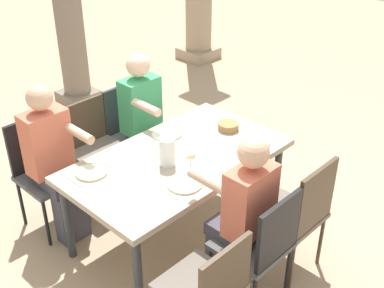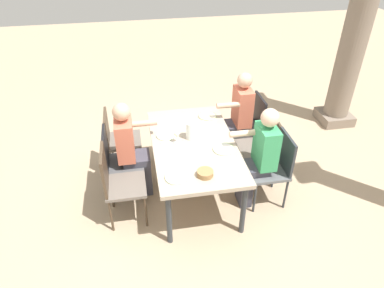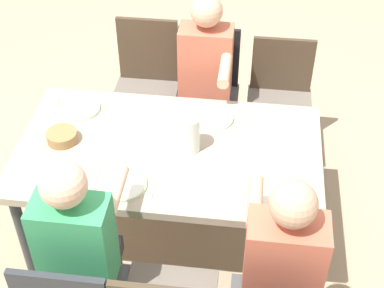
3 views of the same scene
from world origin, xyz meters
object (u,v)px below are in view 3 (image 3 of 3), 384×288
dining_table (169,157)px  wine_glass_1 (183,111)px  diner_man_white (83,249)px  chair_east_south (146,80)px  diner_woman_green (280,270)px  diner_guest_third (205,84)px  water_pitcher (189,135)px  chair_mid_south (207,87)px  plate_2 (123,184)px  plate_3 (80,108)px  chair_west_south (280,94)px  plate_1 (213,118)px  plate_0 (272,194)px  bread_basket (62,137)px

dining_table → wine_glass_1: bearing=-106.3°
diner_man_white → wine_glass_1: size_ratio=8.12×
chair_east_south → diner_woman_green: size_ratio=0.74×
wine_glass_1 → diner_woman_green: bearing=122.1°
chair_east_south → diner_guest_third: bearing=156.6°
dining_table → chair_east_south: (0.30, -0.91, -0.12)m
chair_east_south → water_pitcher: (-0.42, 0.89, 0.29)m
chair_mid_south → plate_2: size_ratio=3.64×
chair_mid_south → plate_3: size_ratio=3.71×
diner_woman_green → wine_glass_1: bearing=-57.9°
chair_west_south → diner_woman_green: bearing=89.9°
chair_east_south → diner_man_white: diner_man_white is taller
diner_guest_third → plate_1: size_ratio=5.10×
plate_1 → chair_west_south: bearing=-124.1°
diner_guest_third → plate_1: 0.44m
plate_0 → plate_3: bearing=-26.3°
diner_woman_green → water_pitcher: bearing=-55.0°
dining_table → wine_glass_1: size_ratio=10.72×
plate_0 → bread_basket: bread_basket is taller
wine_glass_1 → water_pitcher: 0.19m
diner_guest_third → water_pitcher: (0.01, 0.71, 0.15)m
plate_0 → bread_basket: bearing=-13.5°
chair_east_south → plate_0: (-0.88, 1.20, 0.20)m
plate_1 → plate_2: (0.40, 0.61, -0.00)m
diner_man_white → plate_0: bearing=-154.8°
chair_west_south → chair_east_south: chair_east_south is taller
plate_3 → water_pitcher: size_ratio=1.15×
bread_basket → chair_west_south: bearing=-143.5°
chair_west_south → bread_basket: chair_west_south is taller
diner_woman_green → plate_0: 0.43m
chair_east_south → diner_man_white: 1.61m
diner_woman_green → plate_2: (0.81, -0.40, 0.06)m
wine_glass_1 → diner_man_white: bearing=68.3°
plate_2 → plate_3: bearing=-56.6°
chair_mid_south → wine_glass_1: (0.07, 0.71, 0.32)m
chair_mid_south → water_pitcher: 0.94m
plate_0 → bread_basket: size_ratio=1.38×
chair_west_south → diner_woman_green: size_ratio=0.68×
dining_table → bread_basket: bearing=0.7°
chair_east_south → plate_0: 1.50m
dining_table → plate_1: plate_1 is taller
chair_mid_south → plate_0: (-0.46, 1.19, 0.22)m
diner_woman_green → wine_glass_1: (0.57, -0.90, 0.16)m
dining_table → diner_man_white: bearing=66.9°
bread_basket → wine_glass_1: bearing=-162.9°
diner_woman_green → plate_2: diner_woman_green is taller
plate_3 → water_pitcher: 0.75m
diner_man_white → diner_guest_third: 1.48m
diner_man_white → wine_glass_1: bearing=-111.7°
chair_mid_south → wine_glass_1: size_ratio=5.83×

